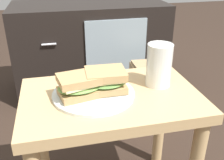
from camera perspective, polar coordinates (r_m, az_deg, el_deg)
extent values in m
cube|color=tan|center=(0.83, -0.20, -4.22)|extent=(0.56, 0.36, 0.04)
cylinder|color=tan|center=(1.07, -15.26, -12.42)|extent=(0.04, 0.04, 0.43)
cylinder|color=tan|center=(1.14, 10.44, -9.16)|extent=(0.04, 0.04, 0.43)
cube|color=black|center=(1.76, -4.69, 7.10)|extent=(0.96, 0.44, 0.58)
cube|color=#8C9EA8|center=(1.57, 0.92, 5.22)|extent=(0.36, 0.01, 0.44)
cylinder|color=silver|center=(1.49, -13.65, 7.59)|extent=(0.08, 0.01, 0.01)
cylinder|color=silver|center=(1.57, -12.81, -0.04)|extent=(0.08, 0.01, 0.01)
cylinder|color=silver|center=(0.81, -4.03, -3.03)|extent=(0.26, 0.26, 0.01)
cube|color=tan|center=(0.80, -6.82, -2.55)|extent=(0.15, 0.12, 0.02)
ellipsoid|color=#729E4C|center=(0.79, -6.89, -1.34)|extent=(0.16, 0.12, 0.02)
cube|color=beige|center=(0.78, -6.93, -0.63)|extent=(0.14, 0.11, 0.01)
cube|color=tan|center=(0.78, -6.99, 0.30)|extent=(0.14, 0.11, 0.02)
cube|color=tan|center=(0.82, -1.40, -1.39)|extent=(0.12, 0.10, 0.02)
ellipsoid|color=#608C42|center=(0.81, -1.41, -0.20)|extent=(0.13, 0.11, 0.02)
cube|color=beige|center=(0.80, -1.42, 0.50)|extent=(0.11, 0.09, 0.01)
cube|color=tan|center=(0.80, -1.43, 1.41)|extent=(0.13, 0.10, 0.02)
cylinder|color=silver|center=(0.86, 10.27, 3.23)|extent=(0.08, 0.08, 0.14)
cylinder|color=#C67219|center=(0.87, 10.20, 2.45)|extent=(0.07, 0.07, 0.11)
cylinder|color=white|center=(0.85, 10.52, 6.18)|extent=(0.07, 0.07, 0.01)
cube|color=tan|center=(1.47, 7.95, -2.75)|extent=(0.20, 0.18, 0.32)
cube|color=tan|center=(1.40, 8.38, 3.30)|extent=(0.19, 0.16, 0.03)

